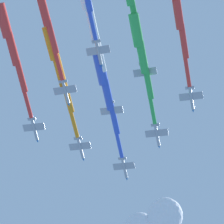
{
  "coord_description": "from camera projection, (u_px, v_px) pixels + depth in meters",
  "views": [
    {
      "loc": [
        60.9,
        -21.42,
        -10.1
      ],
      "look_at": [
        0.0,
        0.0,
        162.62
      ],
      "focal_mm": 82.1,
      "sensor_mm": 36.0,
      "label": 1
    }
  ],
  "objects": [
    {
      "name": "jet_starboard_inner",
      "position": [
        142.0,
        58.0,
        176.51
      ],
      "size": [
        44.47,
        28.99,
        4.12
      ],
      "color": "#9EA3AD"
    },
    {
      "name": "jet_port_outer",
      "position": [
        178.0,
        12.0,
        170.93
      ],
      "size": [
        46.92,
        30.29,
        4.16
      ],
      "color": "#9EA3AD"
    },
    {
      "name": "jet_port_inner",
      "position": [
        60.0,
        71.0,
        179.35
      ],
      "size": [
        45.23,
        30.47,
        4.23
      ],
      "color": "#9EA3AD"
    },
    {
      "name": "jet_starboard_mid",
      "position": [
        13.0,
        50.0,
        174.8
      ],
      "size": [
        45.36,
        29.32,
        4.18
      ],
      "color": "#9EA3AD"
    },
    {
      "name": "jet_starboard_outer",
      "position": [
        44.0,
        10.0,
        169.97
      ],
      "size": [
        44.14,
        29.64,
        4.08
      ],
      "color": "#9EA3AD"
    },
    {
      "name": "jet_lead",
      "position": [
        108.0,
        96.0,
        182.89
      ],
      "size": [
        44.42,
        29.46,
        4.13
      ],
      "color": "#9EA3AD"
    },
    {
      "name": "jet_port_mid",
      "position": [
        92.0,
        23.0,
        173.28
      ],
      "size": [
        49.49,
        32.32,
        4.16
      ],
      "color": "#9EA3AD"
    }
  ]
}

